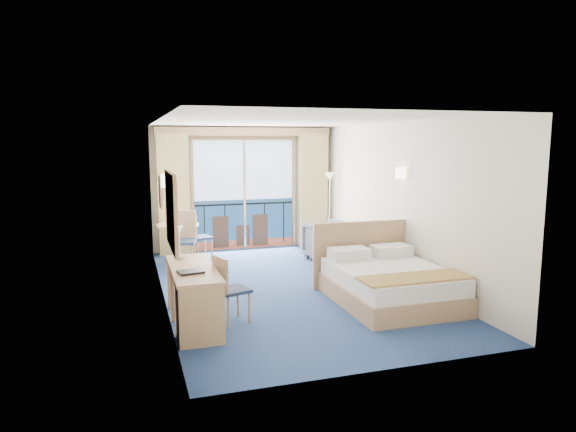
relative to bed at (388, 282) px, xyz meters
The scene contains 22 objects.
floor 1.70m from the bed, 135.61° to the left, with size 6.50×6.50×0.00m, color navy.
room_walls 2.24m from the bed, 135.61° to the left, with size 4.04×6.54×2.72m.
balcony_door 4.63m from the bed, 105.36° to the left, with size 2.36×0.03×2.52m.
curtain_left 5.15m from the bed, 122.93° to the left, with size 0.65×0.22×2.55m, color #D7BD77.
curtain_right 4.37m from the bed, 85.27° to the left, with size 0.65×0.22×2.55m, color #D7BD77.
pelmet 4.99m from the bed, 105.67° to the left, with size 3.80×0.25×0.18m, color tan.
mirror 3.42m from the bed, behind, with size 0.05×1.25×0.95m.
wall_print 3.79m from the bed, 152.88° to the left, with size 0.04×0.42×0.52m.
sconce_left 3.55m from the bed, 169.64° to the left, with size 0.18×0.18×0.18m, color #FFEBB2.
sconce_right 2.00m from the bed, 54.10° to the left, with size 0.18×0.18×0.18m, color #FFEBB2.
bed is the anchor object (origin of this frame).
nightstand 1.49m from the bed, 68.38° to the left, with size 0.47×0.45×0.61m, color tan.
phone 1.52m from the bed, 69.63° to the left, with size 0.17×0.14×0.08m, color white.
armchair 2.87m from the bed, 86.11° to the left, with size 0.82×0.85×0.77m, color #4E515F.
floor_lamp 3.95m from the bed, 81.27° to the left, with size 0.24×0.24×1.70m.
desk 2.96m from the bed, 169.35° to the right, with size 0.56×1.64×0.77m.
desk_chair 2.49m from the bed, behind, with size 0.49×0.49×0.91m.
folder 3.03m from the bed, behind, with size 0.30×0.23×0.03m, color black.
desk_lamp 3.15m from the bed, behind, with size 0.12×0.12×0.44m.
round_table 4.56m from the bed, 126.95° to the left, with size 0.83×0.83×0.75m.
table_chair_a 4.35m from the bed, 122.74° to the left, with size 0.49×0.49×0.91m.
table_chair_b 4.07m from the bed, 131.57° to the left, with size 0.55×0.56×1.07m.
Camera 1 is at (-2.48, -7.82, 2.41)m, focal length 32.00 mm.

